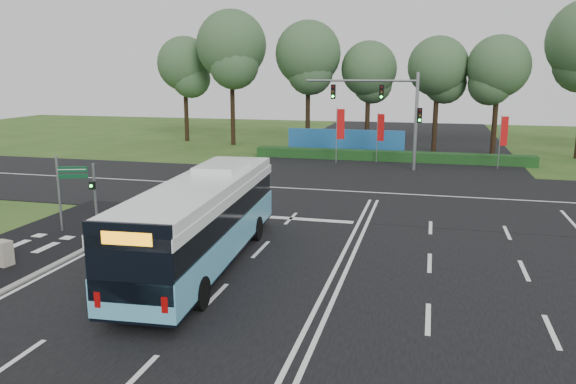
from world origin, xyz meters
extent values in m
plane|color=#2C501A|center=(0.00, 0.00, 0.00)|extent=(120.00, 120.00, 0.00)
cube|color=black|center=(0.00, 0.00, 0.02)|extent=(20.00, 120.00, 0.04)
cube|color=black|center=(0.00, 12.00, 0.03)|extent=(120.00, 14.00, 0.05)
cube|color=black|center=(-12.50, -3.00, 0.03)|extent=(5.00, 18.00, 0.06)
cube|color=gray|center=(-10.10, -3.00, 0.06)|extent=(0.25, 18.00, 0.12)
cube|color=#5AAED1|center=(-4.79, -2.20, 1.07)|extent=(3.35, 12.20, 1.10)
cube|color=black|center=(-4.79, -2.20, 0.57)|extent=(3.33, 12.13, 0.30)
cube|color=black|center=(-4.79, -2.20, 2.08)|extent=(3.24, 12.01, 0.95)
cube|color=white|center=(-4.79, -2.20, 2.68)|extent=(3.35, 12.20, 0.35)
cube|color=white|center=(-4.79, -2.20, 3.03)|extent=(3.27, 11.71, 0.35)
cube|color=white|center=(-4.97, 0.30, 3.33)|extent=(1.82, 3.12, 0.25)
cube|color=black|center=(-4.37, -8.15, 2.13)|extent=(2.44, 0.29, 2.21)
cube|color=orange|center=(-4.37, -8.19, 2.83)|extent=(1.41, 0.16, 0.35)
cylinder|color=black|center=(-6.21, 1.12, 0.52)|extent=(0.35, 1.06, 1.04)
cylinder|color=black|center=(-3.86, 1.28, 0.52)|extent=(0.35, 1.06, 1.04)
cylinder|color=black|center=(-5.70, -6.09, 0.52)|extent=(0.35, 1.06, 1.04)
cylinder|color=black|center=(-3.35, -5.93, 0.52)|extent=(0.35, 1.06, 1.04)
cylinder|color=gray|center=(-11.37, 1.03, 1.53)|extent=(0.12, 0.12, 3.06)
cube|color=black|center=(-11.37, 0.85, 2.10)|extent=(0.27, 0.21, 0.35)
sphere|color=#19F233|center=(-11.37, 0.75, 2.10)|extent=(0.12, 0.12, 0.12)
cylinder|color=gray|center=(-12.68, 0.29, 1.73)|extent=(0.10, 0.10, 3.46)
cube|color=#0B4121|center=(-12.06, 0.50, 2.85)|extent=(1.25, 0.48, 0.26)
cube|color=#0B4121|center=(-12.06, 0.50, 2.55)|extent=(1.25, 0.48, 0.19)
cube|color=white|center=(-12.06, 0.46, 2.85)|extent=(1.15, 0.40, 0.03)
cube|color=#ACA08B|center=(-11.91, -4.19, 0.49)|extent=(0.67, 0.59, 0.98)
cylinder|color=gray|center=(-3.99, 22.22, 2.16)|extent=(0.07, 0.07, 4.33)
cube|color=red|center=(-3.69, 22.32, 3.08)|extent=(0.56, 0.22, 2.31)
cylinder|color=gray|center=(-0.99, 23.52, 1.96)|extent=(0.06, 0.06, 3.91)
cube|color=red|center=(-0.72, 23.45, 2.78)|extent=(0.52, 0.16, 2.09)
cylinder|color=gray|center=(7.95, 22.44, 1.99)|extent=(0.06, 0.06, 3.97)
cube|color=red|center=(8.22, 22.55, 2.82)|extent=(0.51, 0.22, 2.12)
cylinder|color=gray|center=(2.00, 20.50, 3.50)|extent=(0.24, 0.24, 7.00)
cylinder|color=gray|center=(-2.00, 20.50, 6.40)|extent=(8.00, 0.16, 0.16)
cube|color=black|center=(-0.50, 20.50, 5.60)|extent=(0.32, 0.28, 1.05)
cube|color=black|center=(-4.00, 20.50, 5.60)|extent=(0.32, 0.28, 1.05)
cube|color=black|center=(2.25, 20.50, 4.00)|extent=(0.32, 0.28, 1.05)
cube|color=#123313|center=(0.00, 24.50, 0.40)|extent=(22.00, 1.20, 0.80)
cube|color=#1C5A9A|center=(-4.00, 27.00, 1.10)|extent=(10.00, 0.30, 2.20)
cylinder|color=black|center=(-21.36, 32.88, 3.71)|extent=(0.44, 0.44, 7.42)
sphere|color=#385C36|center=(-21.36, 32.88, 7.81)|extent=(5.46, 5.46, 5.46)
cylinder|color=black|center=(-15.71, 31.22, 4.51)|extent=(0.44, 0.44, 9.02)
sphere|color=#385C36|center=(-15.71, 31.22, 9.49)|extent=(6.64, 6.64, 6.64)
cylinder|color=black|center=(-8.28, 31.39, 4.11)|extent=(0.44, 0.44, 8.22)
sphere|color=#385C36|center=(-8.28, 31.39, 8.65)|extent=(6.06, 6.06, 6.06)
cylinder|color=black|center=(-2.74, 32.05, 3.45)|extent=(0.44, 0.44, 6.91)
sphere|color=#385C36|center=(-2.74, 32.05, 7.27)|extent=(5.09, 5.09, 5.09)
cylinder|color=black|center=(3.38, 31.17, 3.56)|extent=(0.44, 0.44, 7.12)
sphere|color=#385C36|center=(3.38, 31.17, 7.49)|extent=(5.24, 5.24, 5.24)
cylinder|color=black|center=(8.30, 30.33, 3.55)|extent=(0.44, 0.44, 7.09)
sphere|color=#385C36|center=(8.30, 30.33, 7.47)|extent=(5.23, 5.23, 5.23)
camera|label=1|loc=(3.11, -20.62, 7.05)|focal=35.00mm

